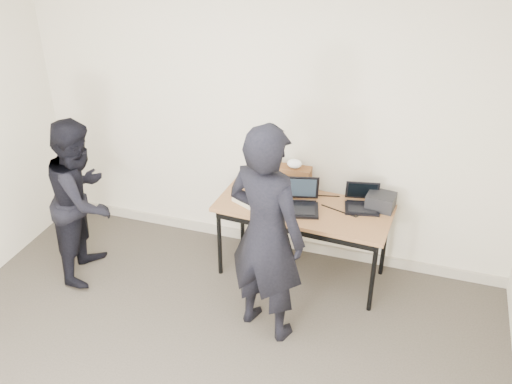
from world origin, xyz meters
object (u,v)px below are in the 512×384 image
at_px(laptop_right, 362,202).
at_px(equipment_box, 381,201).
at_px(desk, 303,213).
at_px(laptop_beige, 257,196).
at_px(laptop_center, 299,202).
at_px(person_observer, 83,199).
at_px(leather_satchel, 290,179).
at_px(person_typist, 266,235).

height_order(laptop_right, equipment_box, laptop_right).
distance_m(desk, laptop_beige, 0.43).
bearing_deg(laptop_right, laptop_center, -171.76).
relative_size(desk, equipment_box, 6.59).
height_order(equipment_box, person_observer, person_observer).
distance_m(leather_satchel, equipment_box, 0.81).
bearing_deg(laptop_right, laptop_beige, -179.76).
bearing_deg(laptop_center, leather_satchel, 106.17).
xyz_separation_m(leather_satchel, person_observer, (-1.68, -0.73, -0.10)).
distance_m(desk, laptop_right, 0.51).
height_order(laptop_beige, leather_satchel, leather_satchel).
height_order(leather_satchel, equipment_box, leather_satchel).
bearing_deg(leather_satchel, desk, -53.42).
distance_m(laptop_beige, person_typist, 0.80).
relative_size(leather_satchel, person_observer, 0.24).
bearing_deg(person_typist, laptop_center, -77.07).
distance_m(laptop_right, equipment_box, 0.16).
bearing_deg(person_observer, equipment_box, -85.24).
bearing_deg(desk, laptop_center, -150.96).
xyz_separation_m(laptop_center, laptop_right, (0.51, 0.18, -0.01)).
xyz_separation_m(laptop_beige, laptop_center, (0.38, -0.00, 0.01)).
height_order(laptop_right, person_observer, person_observer).
distance_m(laptop_center, person_typist, 0.74).
bearing_deg(person_typist, person_observer, 10.53).
relative_size(laptop_right, person_typist, 0.19).
height_order(laptop_beige, person_typist, person_typist).
relative_size(laptop_beige, leather_satchel, 1.10).
relative_size(laptop_right, equipment_box, 1.43).
height_order(laptop_center, leather_satchel, laptop_center).
bearing_deg(laptop_beige, person_typist, -40.13).
height_order(desk, laptop_beige, laptop_beige).
bearing_deg(laptop_beige, leather_satchel, 72.90).
xyz_separation_m(laptop_beige, person_observer, (-1.44, -0.49, -0.02)).
bearing_deg(laptop_beige, person_observer, -134.21).
relative_size(laptop_beige, laptop_right, 1.20).
bearing_deg(laptop_center, desk, 11.69).
xyz_separation_m(laptop_center, person_typist, (-0.07, -0.73, 0.12)).
bearing_deg(person_typist, leather_satchel, -67.38).
xyz_separation_m(person_typist, person_observer, (-1.75, 0.24, -0.15)).
bearing_deg(person_typist, desk, -79.74).
height_order(laptop_beige, person_observer, person_observer).
distance_m(laptop_right, leather_satchel, 0.66).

